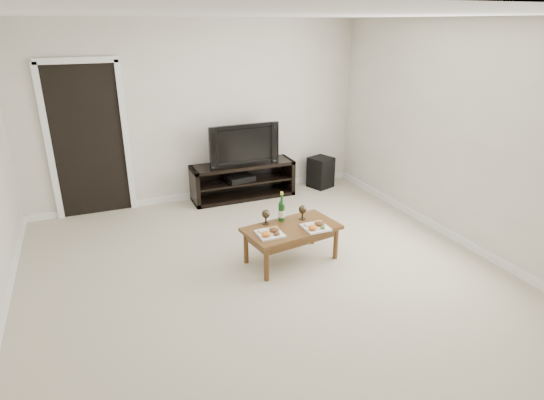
{
  "coord_description": "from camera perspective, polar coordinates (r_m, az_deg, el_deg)",
  "views": [
    {
      "loc": [
        -1.56,
        -3.75,
        2.55
      ],
      "look_at": [
        0.24,
        0.58,
        0.7
      ],
      "focal_mm": 30.0,
      "sensor_mm": 36.0,
      "label": 1
    }
  ],
  "objects": [
    {
      "name": "goblet_right",
      "position": [
        5.23,
        3.85,
        -1.55
      ],
      "size": [
        0.09,
        0.09,
        0.17
      ],
      "primitive_type": null,
      "color": "#332A1C",
      "rests_on": "coffee_table"
    },
    {
      "name": "plate_right",
      "position": [
        5.03,
        5.52,
        -3.19
      ],
      "size": [
        0.27,
        0.27,
        0.07
      ],
      "primitive_type": "cube",
      "color": "white",
      "rests_on": "coffee_table"
    },
    {
      "name": "floor",
      "position": [
        4.8,
        0.0,
        -10.58
      ],
      "size": [
        5.5,
        5.5,
        0.0
      ],
      "primitive_type": "plane",
      "color": "#BCB097",
      "rests_on": "ground"
    },
    {
      "name": "av_receiver",
      "position": [
        6.94,
        -4.07,
        2.76
      ],
      "size": [
        0.44,
        0.35,
        0.08
      ],
      "primitive_type": "cube",
      "rotation": [
        0.0,
        0.0,
        0.14
      ],
      "color": "black",
      "rests_on": "media_console"
    },
    {
      "name": "subwoofer",
      "position": [
        7.48,
        6.11,
        3.48
      ],
      "size": [
        0.43,
        0.43,
        0.5
      ],
      "primitive_type": "cube",
      "rotation": [
        0.0,
        0.0,
        0.36
      ],
      "color": "black",
      "rests_on": "ground"
    },
    {
      "name": "ceiling",
      "position": [
        4.07,
        0.0,
        22.52
      ],
      "size": [
        5.0,
        5.5,
        0.04
      ],
      "primitive_type": "cube",
      "color": "white",
      "rests_on": "back_wall"
    },
    {
      "name": "media_console",
      "position": [
        6.98,
        -3.65,
        2.45
      ],
      "size": [
        1.57,
        0.45,
        0.55
      ],
      "primitive_type": "cube",
      "color": "black",
      "rests_on": "ground"
    },
    {
      "name": "doorway",
      "position": [
        6.66,
        -22.04,
        6.72
      ],
      "size": [
        0.9,
        0.02,
        2.05
      ],
      "primitive_type": "cube",
      "color": "black",
      "rests_on": "ground"
    },
    {
      "name": "back_wall",
      "position": [
        6.82,
        -9.15,
        10.7
      ],
      "size": [
        5.0,
        0.04,
        2.6
      ],
      "primitive_type": "cube",
      "color": "silver",
      "rests_on": "ground"
    },
    {
      "name": "plate_left",
      "position": [
        4.86,
        -0.27,
        -4.0
      ],
      "size": [
        0.27,
        0.27,
        0.07
      ],
      "primitive_type": "cube",
      "color": "white",
      "rests_on": "coffee_table"
    },
    {
      "name": "coffee_table",
      "position": [
        5.15,
        2.44,
        -5.51
      ],
      "size": [
        1.12,
        0.72,
        0.42
      ],
      "primitive_type": "cube",
      "rotation": [
        0.0,
        0.0,
        0.16
      ],
      "color": "#533417",
      "rests_on": "ground"
    },
    {
      "name": "television",
      "position": [
        6.81,
        -3.77,
        7.1
      ],
      "size": [
        1.07,
        0.16,
        0.62
      ],
      "primitive_type": "imported",
      "rotation": [
        0.0,
        0.0,
        0.02
      ],
      "color": "black",
      "rests_on": "media_console"
    },
    {
      "name": "goblet_left",
      "position": [
        5.09,
        -0.78,
        -2.14
      ],
      "size": [
        0.09,
        0.09,
        0.17
      ],
      "primitive_type": null,
      "color": "#332A1C",
      "rests_on": "coffee_table"
    },
    {
      "name": "wine_bottle",
      "position": [
        5.14,
        1.22,
        -0.81
      ],
      "size": [
        0.07,
        0.07,
        0.35
      ],
      "primitive_type": "cylinder",
      "color": "#103C13",
      "rests_on": "coffee_table"
    }
  ]
}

